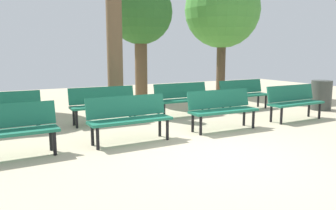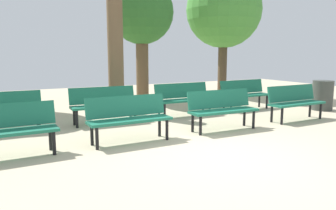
{
  "view_description": "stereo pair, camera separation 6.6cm",
  "coord_description": "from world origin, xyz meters",
  "views": [
    {
      "loc": [
        -3.41,
        -4.25,
        1.7
      ],
      "look_at": [
        0.0,
        2.14,
        0.55
      ],
      "focal_mm": 35.53,
      "sensor_mm": 36.0,
      "label": 1
    },
    {
      "loc": [
        -3.35,
        -4.28,
        1.7
      ],
      "look_at": [
        0.0,
        2.14,
        0.55
      ],
      "focal_mm": 35.53,
      "sensor_mm": 36.0,
      "label": 2
    }
  ],
  "objects": [
    {
      "name": "bench_r1_c0",
      "position": [
        -3.27,
        3.43,
        0.5
      ],
      "size": [
        1.61,
        0.5,
        0.87
      ],
      "rotation": [
        0.0,
        0.0,
        -0.01
      ],
      "color": "#19664C",
      "rests_on": "ground_plane"
    },
    {
      "name": "bench_r0_c2",
      "position": [
        1.05,
        1.57,
        0.5
      ],
      "size": [
        1.61,
        0.51,
        0.87
      ],
      "rotation": [
        0.0,
        0.0,
        -0.02
      ],
      "color": "#19664C",
      "rests_on": "ground_plane"
    },
    {
      "name": "bench_r1_c1",
      "position": [
        -1.06,
        3.43,
        0.5
      ],
      "size": [
        1.61,
        0.51,
        0.87
      ],
      "rotation": [
        0.0,
        0.0,
        -0.02
      ],
      "color": "#19664C",
      "rests_on": "ground_plane"
    },
    {
      "name": "tree_1",
      "position": [
        4.79,
        6.61,
        3.31
      ],
      "size": [
        2.94,
        2.94,
        4.81
      ],
      "color": "#4C3A28",
      "rests_on": "ground_plane"
    },
    {
      "name": "bench_r1_c3",
      "position": [
        3.26,
        3.44,
        0.5
      ],
      "size": [
        1.61,
        0.53,
        0.87
      ],
      "rotation": [
        0.0,
        0.0,
        0.03
      ],
      "color": "#19664C",
      "rests_on": "ground_plane"
    },
    {
      "name": "bench_r0_c1",
      "position": [
        -1.14,
        1.58,
        0.5
      ],
      "size": [
        1.61,
        0.51,
        0.87
      ],
      "rotation": [
        0.0,
        0.0,
        0.02
      ],
      "color": "#19664C",
      "rests_on": "ground_plane"
    },
    {
      "name": "ground_plane",
      "position": [
        0.0,
        0.0,
        0.0
      ],
      "size": [
        24.0,
        24.0,
        0.0
      ],
      "primitive_type": "plane",
      "color": "#BCAD8E"
    },
    {
      "name": "tree_2",
      "position": [
        -0.34,
        4.64,
        1.6
      ],
      "size": [
        0.43,
        0.43,
        3.2
      ],
      "color": "brown",
      "rests_on": "ground_plane"
    },
    {
      "name": "trash_bin",
      "position": [
        5.24,
        2.27,
        0.44
      ],
      "size": [
        0.59,
        0.59,
        0.88
      ],
      "primitive_type": "cylinder",
      "color": "#383D38",
      "rests_on": "ground_plane"
    },
    {
      "name": "bench_r0_c0",
      "position": [
        -3.26,
        1.58,
        0.5
      ],
      "size": [
        1.61,
        0.53,
        0.87
      ],
      "rotation": [
        0.0,
        0.0,
        0.03
      ],
      "color": "#19664C",
      "rests_on": "ground_plane"
    },
    {
      "name": "bench_r0_c3",
      "position": [
        3.32,
        1.58,
        0.5
      ],
      "size": [
        1.61,
        0.52,
        0.87
      ],
      "rotation": [
        0.0,
        0.0,
        0.03
      ],
      "color": "#19664C",
      "rests_on": "ground_plane"
    },
    {
      "name": "tree_0",
      "position": [
        1.25,
        6.47,
        2.98
      ],
      "size": [
        2.18,
        2.18,
        4.15
      ],
      "color": "brown",
      "rests_on": "ground_plane"
    },
    {
      "name": "bench_r1_c2",
      "position": [
        1.13,
        3.4,
        0.5
      ],
      "size": [
        1.61,
        0.5,
        0.87
      ],
      "rotation": [
        0.0,
        0.0,
        0.01
      ],
      "color": "#19664C",
      "rests_on": "ground_plane"
    }
  ]
}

